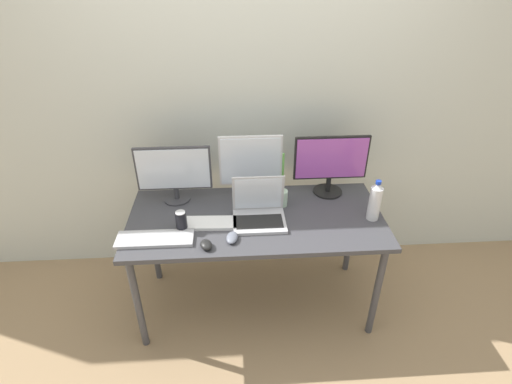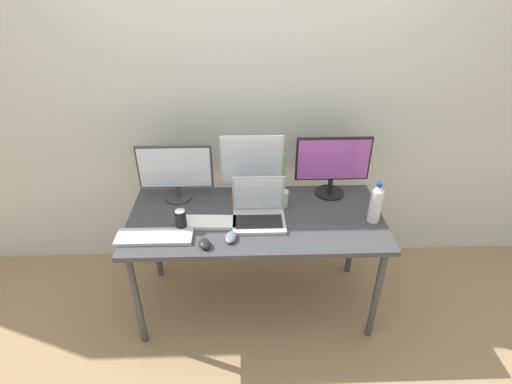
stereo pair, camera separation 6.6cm
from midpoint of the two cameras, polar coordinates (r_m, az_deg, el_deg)
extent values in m
plane|color=#9E7F5B|center=(2.95, 0.67, -15.40)|extent=(16.00, 16.00, 0.00)
cube|color=silver|center=(2.73, 0.31, 13.39)|extent=(7.00, 0.08, 2.60)
cylinder|color=#424247|center=(2.56, -15.92, -14.72)|extent=(0.04, 0.04, 0.71)
cylinder|color=#424247|center=(2.61, 17.53, -13.86)|extent=(0.04, 0.04, 0.71)
cylinder|color=#424247|center=(2.99, -13.58, -6.44)|extent=(0.04, 0.04, 0.71)
cylinder|color=#424247|center=(3.04, 14.28, -5.88)|extent=(0.04, 0.04, 0.71)
cube|color=#3D3D42|center=(2.47, 0.77, -3.86)|extent=(1.56, 0.72, 0.03)
cylinder|color=#38383D|center=(2.68, -10.29, -0.75)|extent=(0.17, 0.17, 0.01)
cylinder|color=#38383D|center=(2.65, -10.38, 0.03)|extent=(0.03, 0.03, 0.07)
cube|color=#38383D|center=(2.56, -10.77, 3.51)|extent=(0.47, 0.02, 0.29)
cube|color=silver|center=(2.55, -10.81, 3.38)|extent=(0.45, 0.01, 0.27)
cylinder|color=silver|center=(2.66, 0.15, -0.38)|extent=(0.18, 0.18, 0.01)
cylinder|color=silver|center=(2.64, 0.16, 0.49)|extent=(0.03, 0.03, 0.08)
cube|color=silver|center=(2.53, 0.16, 4.53)|extent=(0.40, 0.02, 0.34)
cube|color=silver|center=(2.52, 0.17, 4.39)|extent=(0.38, 0.01, 0.31)
cylinder|color=black|center=(2.73, 11.11, -0.08)|extent=(0.19, 0.19, 0.01)
cylinder|color=black|center=(2.71, 11.23, 0.92)|extent=(0.03, 0.03, 0.10)
cube|color=black|center=(2.61, 11.68, 4.66)|extent=(0.48, 0.02, 0.30)
cube|color=#A54CB2|center=(2.60, 11.73, 4.53)|extent=(0.46, 0.01, 0.27)
cube|color=#B7B7BC|center=(2.40, 1.22, -4.21)|extent=(0.31, 0.25, 0.02)
cube|color=black|center=(2.38, 1.25, -4.25)|extent=(0.28, 0.14, 0.00)
cube|color=#B7B7BC|center=(2.42, 1.13, -0.16)|extent=(0.31, 0.05, 0.25)
cube|color=silver|center=(2.41, 1.14, -0.27)|extent=(0.28, 0.04, 0.22)
cube|color=white|center=(2.40, -5.28, -4.34)|extent=(0.37, 0.15, 0.02)
cube|color=#B2B2B7|center=(2.35, -13.52, -6.24)|extent=(0.43, 0.15, 0.02)
ellipsoid|color=slate|center=(2.27, -2.77, -6.46)|extent=(0.08, 0.12, 0.03)
ellipsoid|color=black|center=(2.23, -6.50, -7.36)|extent=(0.09, 0.11, 0.04)
cylinder|color=silver|center=(2.48, 17.43, -1.89)|extent=(0.07, 0.07, 0.22)
cone|color=silver|center=(2.42, 17.89, 0.53)|extent=(0.07, 0.07, 0.03)
cylinder|color=#1938B2|center=(2.40, 17.99, 1.04)|extent=(0.03, 0.03, 0.02)
cylinder|color=black|center=(2.36, -9.87, -3.96)|extent=(0.07, 0.07, 0.12)
cylinder|color=silver|center=(2.33, -10.01, -2.70)|extent=(0.06, 0.06, 0.00)
cylinder|color=#B2D1B7|center=(2.54, 4.56, -0.92)|extent=(0.07, 0.07, 0.11)
cylinder|color=#519342|center=(2.45, 4.74, 2.69)|extent=(0.01, 0.01, 0.26)
camera|label=1|loc=(0.03, -89.19, 0.50)|focal=28.00mm
camera|label=2|loc=(0.03, 90.81, -0.50)|focal=28.00mm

